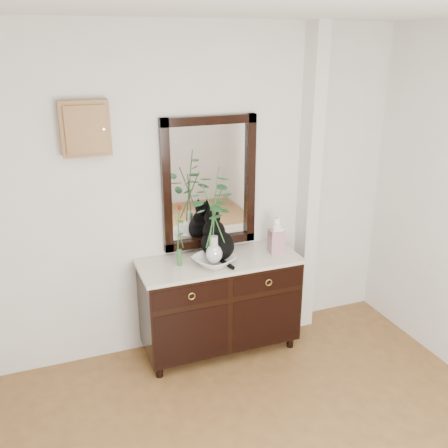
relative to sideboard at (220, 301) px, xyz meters
name	(u,v)px	position (x,y,z in m)	size (l,w,h in m)	color
wall_back	(198,195)	(-0.10, 0.25, 0.88)	(3.60, 0.04, 2.70)	silver
pilaster	(309,186)	(0.90, 0.17, 0.88)	(0.12, 0.20, 2.70)	silver
sideboard	(220,301)	(0.00, 0.00, 0.00)	(1.33, 0.52, 0.82)	black
wall_mirror	(209,183)	(0.00, 0.24, 0.97)	(0.80, 0.06, 1.10)	black
key_cabinet	(85,128)	(-0.95, 0.21, 1.48)	(0.35, 0.10, 0.40)	brown
cat	(218,235)	(0.00, 0.05, 0.58)	(0.28, 0.35, 0.40)	black
lotus_bowl	(214,261)	(-0.07, -0.08, 0.41)	(0.32, 0.32, 0.08)	silver
vase_branches	(214,216)	(-0.07, -0.08, 0.80)	(0.38, 0.38, 0.80)	silver
bud_vase_rose	(179,235)	(-0.34, 0.02, 0.63)	(0.06, 0.06, 0.51)	#2F6B30
ginger_jar	(276,234)	(0.51, -0.01, 0.54)	(0.12, 0.12, 0.32)	silver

